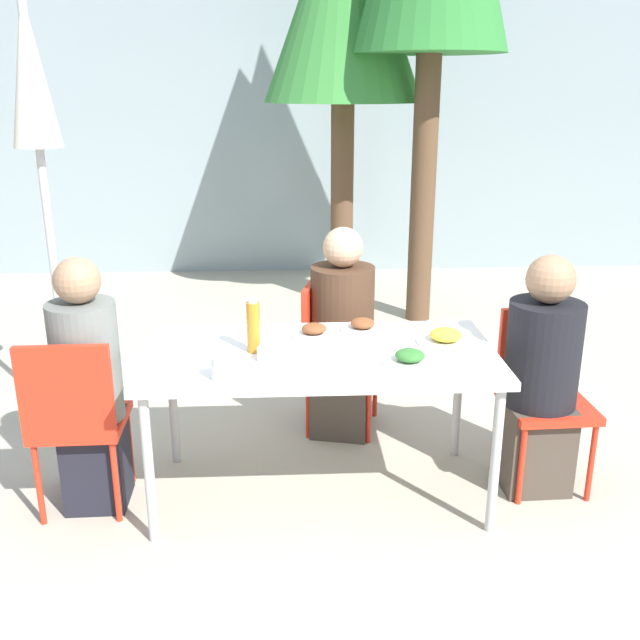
{
  "coord_description": "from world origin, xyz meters",
  "views": [
    {
      "loc": [
        -0.15,
        -3.05,
        1.91
      ],
      "look_at": [
        0.0,
        0.0,
        0.89
      ],
      "focal_mm": 40.0,
      "sensor_mm": 36.0,
      "label": 1
    }
  ],
  "objects_px": {
    "salad_bowl": "(274,354)",
    "bottle": "(253,326)",
    "chair_left": "(75,413)",
    "person_left": "(89,391)",
    "chair_far": "(329,344)",
    "closed_umbrella": "(37,128)",
    "drinking_cup": "(221,368)",
    "person_right": "(540,382)",
    "chair_right": "(543,384)",
    "person_far": "(342,339)"
  },
  "relations": [
    {
      "from": "salad_bowl",
      "to": "bottle",
      "type": "bearing_deg",
      "value": 132.85
    },
    {
      "from": "chair_left",
      "to": "person_left",
      "type": "xyz_separation_m",
      "value": [
        0.05,
        0.08,
        0.07
      ]
    },
    {
      "from": "chair_far",
      "to": "bottle",
      "type": "relative_size",
      "value": 3.42
    },
    {
      "from": "closed_umbrella",
      "to": "drinking_cup",
      "type": "bearing_deg",
      "value": -47.87
    },
    {
      "from": "closed_umbrella",
      "to": "person_right",
      "type": "bearing_deg",
      "value": -16.98
    },
    {
      "from": "chair_right",
      "to": "salad_bowl",
      "type": "distance_m",
      "value": 1.35
    },
    {
      "from": "person_right",
      "to": "closed_umbrella",
      "type": "distance_m",
      "value": 2.82
    },
    {
      "from": "person_left",
      "to": "chair_far",
      "type": "bearing_deg",
      "value": 32.0
    },
    {
      "from": "chair_far",
      "to": "salad_bowl",
      "type": "bearing_deg",
      "value": -6.67
    },
    {
      "from": "chair_right",
      "to": "person_far",
      "type": "distance_m",
      "value": 1.09
    },
    {
      "from": "salad_bowl",
      "to": "person_right",
      "type": "bearing_deg",
      "value": 5.68
    },
    {
      "from": "chair_right",
      "to": "salad_bowl",
      "type": "bearing_deg",
      "value": 7.25
    },
    {
      "from": "chair_far",
      "to": "person_far",
      "type": "height_order",
      "value": "person_far"
    },
    {
      "from": "person_far",
      "to": "bottle",
      "type": "relative_size",
      "value": 4.69
    },
    {
      "from": "chair_right",
      "to": "person_right",
      "type": "bearing_deg",
      "value": 58.07
    },
    {
      "from": "chair_far",
      "to": "chair_right",
      "type": "bearing_deg",
      "value": 72.15
    },
    {
      "from": "person_left",
      "to": "person_far",
      "type": "xyz_separation_m",
      "value": [
        1.21,
        0.68,
        -0.02
      ]
    },
    {
      "from": "chair_right",
      "to": "closed_umbrella",
      "type": "bearing_deg",
      "value": -16.69
    },
    {
      "from": "chair_left",
      "to": "person_far",
      "type": "relative_size",
      "value": 0.73
    },
    {
      "from": "chair_far",
      "to": "person_right",
      "type": "bearing_deg",
      "value": 67.59
    },
    {
      "from": "closed_umbrella",
      "to": "drinking_cup",
      "type": "height_order",
      "value": "closed_umbrella"
    },
    {
      "from": "person_right",
      "to": "closed_umbrella",
      "type": "bearing_deg",
      "value": -18.72
    },
    {
      "from": "chair_left",
      "to": "salad_bowl",
      "type": "relative_size",
      "value": 5.71
    },
    {
      "from": "person_right",
      "to": "drinking_cup",
      "type": "height_order",
      "value": "person_right"
    },
    {
      "from": "chair_left",
      "to": "person_right",
      "type": "relative_size",
      "value": 0.74
    },
    {
      "from": "person_right",
      "to": "person_left",
      "type": "bearing_deg",
      "value": -0.29
    },
    {
      "from": "salad_bowl",
      "to": "chair_left",
      "type": "bearing_deg",
      "value": -179.44
    },
    {
      "from": "person_left",
      "to": "person_right",
      "type": "xyz_separation_m",
      "value": [
        2.11,
        0.05,
        -0.02
      ]
    },
    {
      "from": "closed_umbrella",
      "to": "chair_right",
      "type": "bearing_deg",
      "value": -14.96
    },
    {
      "from": "chair_left",
      "to": "person_left",
      "type": "height_order",
      "value": "person_left"
    },
    {
      "from": "person_far",
      "to": "drinking_cup",
      "type": "bearing_deg",
      "value": -17.76
    },
    {
      "from": "chair_right",
      "to": "person_right",
      "type": "xyz_separation_m",
      "value": [
        -0.05,
        -0.08,
        0.05
      ]
    },
    {
      "from": "person_far",
      "to": "bottle",
      "type": "distance_m",
      "value": 0.85
    },
    {
      "from": "person_far",
      "to": "salad_bowl",
      "type": "xyz_separation_m",
      "value": [
        -0.36,
        -0.75,
        0.21
      ]
    },
    {
      "from": "chair_far",
      "to": "salad_bowl",
      "type": "relative_size",
      "value": 5.71
    },
    {
      "from": "bottle",
      "to": "drinking_cup",
      "type": "xyz_separation_m",
      "value": [
        -0.12,
        -0.31,
        -0.07
      ]
    },
    {
      "from": "person_left",
      "to": "bottle",
      "type": "bearing_deg",
      "value": 0.95
    },
    {
      "from": "closed_umbrella",
      "to": "bottle",
      "type": "relative_size",
      "value": 9.29
    },
    {
      "from": "person_left",
      "to": "salad_bowl",
      "type": "bearing_deg",
      "value": -6.05
    },
    {
      "from": "person_right",
      "to": "salad_bowl",
      "type": "height_order",
      "value": "person_right"
    },
    {
      "from": "closed_umbrella",
      "to": "bottle",
      "type": "height_order",
      "value": "closed_umbrella"
    },
    {
      "from": "chair_right",
      "to": "salad_bowl",
      "type": "relative_size",
      "value": 5.71
    },
    {
      "from": "chair_left",
      "to": "person_right",
      "type": "height_order",
      "value": "person_right"
    },
    {
      "from": "chair_far",
      "to": "drinking_cup",
      "type": "distance_m",
      "value": 1.19
    },
    {
      "from": "chair_left",
      "to": "chair_right",
      "type": "relative_size",
      "value": 1.0
    },
    {
      "from": "closed_umbrella",
      "to": "bottle",
      "type": "distance_m",
      "value": 1.59
    },
    {
      "from": "person_right",
      "to": "salad_bowl",
      "type": "xyz_separation_m",
      "value": [
        -1.26,
        -0.13,
        0.22
      ]
    },
    {
      "from": "person_left",
      "to": "salad_bowl",
      "type": "relative_size",
      "value": 7.93
    },
    {
      "from": "drinking_cup",
      "to": "salad_bowl",
      "type": "xyz_separation_m",
      "value": [
        0.22,
        0.21,
        -0.02
      ]
    },
    {
      "from": "person_right",
      "to": "person_far",
      "type": "bearing_deg",
      "value": -36.62
    }
  ]
}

